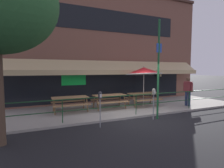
% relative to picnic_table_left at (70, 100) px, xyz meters
% --- Properties ---
extents(ground_plane, '(120.00, 120.00, 0.00)m').
position_rel_picnic_table_left_xyz_m(ground_plane, '(2.82, -2.10, -0.71)').
color(ground_plane, black).
extents(patio_deck, '(15.00, 4.00, 0.10)m').
position_rel_picnic_table_left_xyz_m(patio_deck, '(2.82, -0.10, -0.66)').
color(patio_deck, '#9E998E').
rests_on(patio_deck, ground).
extents(restaurant_building, '(15.00, 1.60, 7.79)m').
position_rel_picnic_table_left_xyz_m(restaurant_building, '(2.82, 2.13, 3.16)').
color(restaurant_building, brown).
rests_on(restaurant_building, ground).
extents(patio_railing, '(13.84, 0.04, 0.97)m').
position_rel_picnic_table_left_xyz_m(patio_railing, '(2.82, -1.80, 0.09)').
color(patio_railing, '#194723').
rests_on(patio_railing, patio_deck).
extents(picnic_table_left, '(1.80, 1.42, 0.76)m').
position_rel_picnic_table_left_xyz_m(picnic_table_left, '(0.00, 0.00, 0.00)').
color(picnic_table_left, '#997047').
rests_on(picnic_table_left, patio_deck).
extents(picnic_table_centre, '(1.80, 1.42, 0.76)m').
position_rel_picnic_table_left_xyz_m(picnic_table_centre, '(2.15, -0.06, 0.00)').
color(picnic_table_centre, '#997047').
rests_on(picnic_table_centre, patio_deck).
extents(picnic_table_right, '(1.80, 1.42, 0.76)m').
position_rel_picnic_table_left_xyz_m(picnic_table_right, '(4.30, -0.20, 0.00)').
color(picnic_table_right, '#997047').
rests_on(picnic_table_right, patio_deck).
extents(patio_umbrella_right, '(2.14, 2.14, 2.38)m').
position_rel_picnic_table_left_xyz_m(patio_umbrella_right, '(4.30, -0.20, 1.47)').
color(patio_umbrella_right, '#B7B2A8').
rests_on(patio_umbrella_right, patio_deck).
extents(pedestrian_walking, '(0.29, 0.62, 1.71)m').
position_rel_picnic_table_left_xyz_m(pedestrian_walking, '(6.70, -1.29, 0.35)').
color(pedestrian_walking, navy).
rests_on(pedestrian_walking, patio_deck).
extents(parking_meter_near, '(0.15, 0.16, 1.42)m').
position_rel_picnic_table_left_xyz_m(parking_meter_near, '(0.68, -2.66, 0.44)').
color(parking_meter_near, gray).
rests_on(parking_meter_near, ground).
extents(parking_meter_far, '(0.15, 0.16, 1.42)m').
position_rel_picnic_table_left_xyz_m(parking_meter_far, '(3.25, -2.59, 0.44)').
color(parking_meter_far, gray).
rests_on(parking_meter_far, ground).
extents(street_sign_pole, '(0.28, 0.09, 4.47)m').
position_rel_picnic_table_left_xyz_m(street_sign_pole, '(3.51, -2.55, 1.59)').
color(street_sign_pole, '#1E6033').
rests_on(street_sign_pole, ground).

